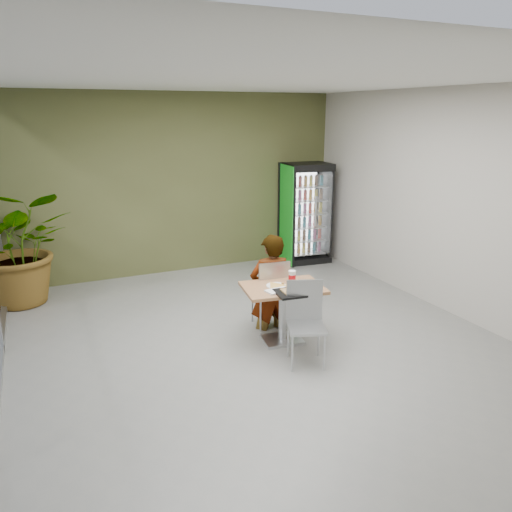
% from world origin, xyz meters
% --- Properties ---
extents(ground, '(7.00, 7.00, 0.00)m').
position_xyz_m(ground, '(0.00, 0.00, 0.00)').
color(ground, slate).
rests_on(ground, ground).
extents(room_envelope, '(6.00, 7.00, 3.20)m').
position_xyz_m(room_envelope, '(0.00, 0.00, 1.60)').
color(room_envelope, beige).
rests_on(room_envelope, ground).
extents(dining_table, '(1.08, 0.83, 0.75)m').
position_xyz_m(dining_table, '(0.30, 0.02, 0.54)').
color(dining_table, '#9D6343').
rests_on(dining_table, ground).
extents(chair_far, '(0.47, 0.48, 0.97)m').
position_xyz_m(chair_far, '(0.35, 0.44, 0.57)').
color(chair_far, '#A8ABAD').
rests_on(chair_far, ground).
extents(chair_near, '(0.56, 0.56, 0.97)m').
position_xyz_m(chair_near, '(0.32, -0.52, 0.57)').
color(chair_near, '#A8ABAD').
rests_on(chair_near, ground).
extents(seated_woman, '(0.63, 0.45, 1.61)m').
position_xyz_m(seated_woman, '(0.36, 0.50, 0.50)').
color(seated_woman, black).
rests_on(seated_woman, ground).
extents(pizza_plate, '(0.32, 0.25, 0.03)m').
position_xyz_m(pizza_plate, '(0.23, 0.07, 0.77)').
color(pizza_plate, white).
rests_on(pizza_plate, dining_table).
extents(soda_cup, '(0.09, 0.09, 0.17)m').
position_xyz_m(soda_cup, '(0.46, 0.08, 0.83)').
color(soda_cup, white).
rests_on(soda_cup, dining_table).
extents(napkin_stack, '(0.19, 0.19, 0.02)m').
position_xyz_m(napkin_stack, '(0.10, -0.12, 0.76)').
color(napkin_stack, white).
rests_on(napkin_stack, dining_table).
extents(cafeteria_tray, '(0.53, 0.41, 0.03)m').
position_xyz_m(cafeteria_tray, '(0.33, -0.27, 0.76)').
color(cafeteria_tray, black).
rests_on(cafeteria_tray, dining_table).
extents(beverage_fridge, '(0.94, 0.76, 1.92)m').
position_xyz_m(beverage_fridge, '(2.38, 3.09, 0.96)').
color(beverage_fridge, black).
rests_on(beverage_fridge, ground).
extents(potted_plant, '(1.77, 1.59, 1.77)m').
position_xyz_m(potted_plant, '(-2.68, 2.89, 0.89)').
color(potted_plant, '#2A5D25').
rests_on(potted_plant, ground).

